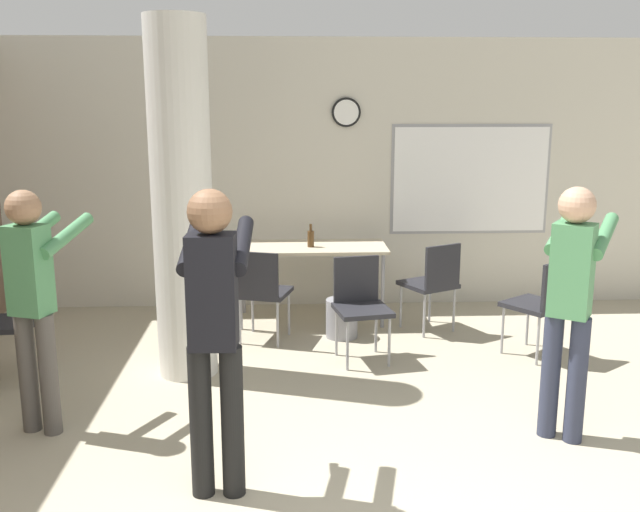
{
  "coord_description": "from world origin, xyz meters",
  "views": [
    {
      "loc": [
        -0.48,
        -2.46,
        2.2
      ],
      "look_at": [
        -0.23,
        2.84,
        1.02
      ],
      "focal_mm": 40.0,
      "sensor_mm": 36.0,
      "label": 1
    }
  ],
  "objects_px": {
    "chair_table_right": "(433,280)",
    "chair_table_left": "(262,288)",
    "person_playing_front": "(214,320)",
    "folding_table": "(311,251)",
    "person_playing_side": "(571,294)",
    "chair_mid_room": "(542,300)",
    "bottle_on_table": "(311,238)",
    "chair_table_front": "(360,301)",
    "person_watching_back": "(34,293)"
  },
  "relations": [
    {
      "from": "folding_table",
      "to": "chair_table_right",
      "type": "bearing_deg",
      "value": -20.29
    },
    {
      "from": "folding_table",
      "to": "chair_table_right",
      "type": "height_order",
      "value": "chair_table_right"
    },
    {
      "from": "bottle_on_table",
      "to": "chair_table_front",
      "type": "xyz_separation_m",
      "value": [
        0.38,
        -1.05,
        -0.34
      ]
    },
    {
      "from": "person_watching_back",
      "to": "chair_table_front",
      "type": "bearing_deg",
      "value": 28.95
    },
    {
      "from": "chair_table_right",
      "to": "chair_table_left",
      "type": "distance_m",
      "value": 1.63
    },
    {
      "from": "person_watching_back",
      "to": "chair_table_right",
      "type": "bearing_deg",
      "value": 32.55
    },
    {
      "from": "chair_table_front",
      "to": "person_playing_side",
      "type": "xyz_separation_m",
      "value": [
        1.18,
        -1.52,
        0.47
      ]
    },
    {
      "from": "folding_table",
      "to": "chair_mid_room",
      "type": "bearing_deg",
      "value": -30.81
    },
    {
      "from": "person_watching_back",
      "to": "chair_table_left",
      "type": "bearing_deg",
      "value": 50.44
    },
    {
      "from": "folding_table",
      "to": "chair_mid_room",
      "type": "relative_size",
      "value": 1.72
    },
    {
      "from": "chair_table_left",
      "to": "person_playing_side",
      "type": "height_order",
      "value": "person_playing_side"
    },
    {
      "from": "bottle_on_table",
      "to": "chair_table_right",
      "type": "relative_size",
      "value": 0.26
    },
    {
      "from": "chair_table_left",
      "to": "person_playing_side",
      "type": "bearing_deg",
      "value": -44.22
    },
    {
      "from": "chair_table_right",
      "to": "chair_table_left",
      "type": "relative_size",
      "value": 1.0
    },
    {
      "from": "chair_table_front",
      "to": "person_watching_back",
      "type": "relative_size",
      "value": 0.53
    },
    {
      "from": "chair_table_right",
      "to": "chair_mid_room",
      "type": "relative_size",
      "value": 1.0
    },
    {
      "from": "person_playing_side",
      "to": "chair_table_left",
      "type": "bearing_deg",
      "value": 135.78
    },
    {
      "from": "bottle_on_table",
      "to": "person_playing_front",
      "type": "height_order",
      "value": "person_playing_front"
    },
    {
      "from": "folding_table",
      "to": "chair_table_right",
      "type": "xyz_separation_m",
      "value": [
        1.14,
        -0.42,
        -0.2
      ]
    },
    {
      "from": "chair_mid_room",
      "to": "chair_table_left",
      "type": "relative_size",
      "value": 1.0
    },
    {
      "from": "chair_table_left",
      "to": "chair_table_front",
      "type": "bearing_deg",
      "value": -28.4
    },
    {
      "from": "chair_table_left",
      "to": "person_watching_back",
      "type": "height_order",
      "value": "person_watching_back"
    },
    {
      "from": "bottle_on_table",
      "to": "chair_mid_room",
      "type": "height_order",
      "value": "bottle_on_table"
    },
    {
      "from": "person_watching_back",
      "to": "folding_table",
      "type": "bearing_deg",
      "value": 51.37
    },
    {
      "from": "bottle_on_table",
      "to": "chair_table_right",
      "type": "xyz_separation_m",
      "value": [
        1.15,
        -0.37,
        -0.34
      ]
    },
    {
      "from": "chair_mid_room",
      "to": "chair_table_front",
      "type": "bearing_deg",
      "value": 178.14
    },
    {
      "from": "chair_table_right",
      "to": "person_playing_side",
      "type": "xyz_separation_m",
      "value": [
        0.42,
        -2.2,
        0.47
      ]
    },
    {
      "from": "chair_table_front",
      "to": "person_watching_back",
      "type": "distance_m",
      "value": 2.63
    },
    {
      "from": "chair_mid_room",
      "to": "person_watching_back",
      "type": "height_order",
      "value": "person_watching_back"
    },
    {
      "from": "chair_table_front",
      "to": "person_playing_side",
      "type": "height_order",
      "value": "person_playing_side"
    },
    {
      "from": "chair_mid_room",
      "to": "person_playing_side",
      "type": "xyz_separation_m",
      "value": [
        -0.37,
        -1.47,
        0.47
      ]
    },
    {
      "from": "person_playing_front",
      "to": "person_playing_side",
      "type": "height_order",
      "value": "person_playing_front"
    },
    {
      "from": "person_playing_front",
      "to": "chair_mid_room",
      "type": "bearing_deg",
      "value": 38.41
    },
    {
      "from": "person_playing_side",
      "to": "chair_mid_room",
      "type": "bearing_deg",
      "value": 75.83
    },
    {
      "from": "person_playing_front",
      "to": "bottle_on_table",
      "type": "bearing_deg",
      "value": 78.56
    },
    {
      "from": "folding_table",
      "to": "chair_table_right",
      "type": "relative_size",
      "value": 1.72
    },
    {
      "from": "bottle_on_table",
      "to": "person_playing_side",
      "type": "bearing_deg",
      "value": -58.61
    },
    {
      "from": "bottle_on_table",
      "to": "person_playing_side",
      "type": "height_order",
      "value": "person_playing_side"
    },
    {
      "from": "chair_mid_room",
      "to": "person_playing_front",
      "type": "bearing_deg",
      "value": -141.59
    },
    {
      "from": "bottle_on_table",
      "to": "person_watching_back",
      "type": "xyz_separation_m",
      "value": [
        -1.88,
        -2.3,
        0.11
      ]
    },
    {
      "from": "chair_table_right",
      "to": "chair_table_front",
      "type": "height_order",
      "value": "same"
    },
    {
      "from": "chair_mid_room",
      "to": "chair_table_front",
      "type": "height_order",
      "value": "same"
    },
    {
      "from": "chair_table_left",
      "to": "person_playing_side",
      "type": "relative_size",
      "value": 0.52
    },
    {
      "from": "chair_table_front",
      "to": "folding_table",
      "type": "bearing_deg",
      "value": 109.13
    },
    {
      "from": "person_playing_front",
      "to": "person_playing_side",
      "type": "bearing_deg",
      "value": 14.54
    },
    {
      "from": "person_playing_front",
      "to": "person_playing_side",
      "type": "distance_m",
      "value": 2.27
    },
    {
      "from": "folding_table",
      "to": "person_playing_side",
      "type": "bearing_deg",
      "value": -59.17
    },
    {
      "from": "bottle_on_table",
      "to": "chair_mid_room",
      "type": "distance_m",
      "value": 2.25
    },
    {
      "from": "person_playing_front",
      "to": "chair_table_left",
      "type": "bearing_deg",
      "value": 86.23
    },
    {
      "from": "bottle_on_table",
      "to": "chair_table_front",
      "type": "height_order",
      "value": "bottle_on_table"
    }
  ]
}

